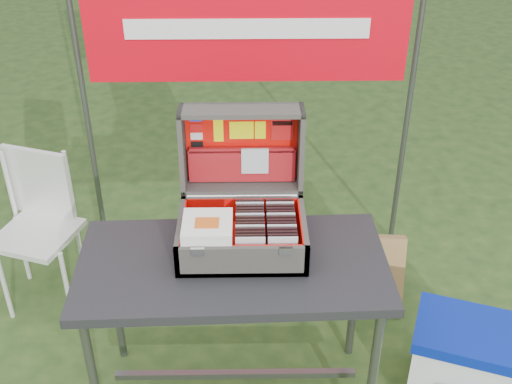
{
  "coord_description": "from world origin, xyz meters",
  "views": [
    {
      "loc": [
        -0.0,
        -1.98,
        2.3
      ],
      "look_at": [
        0.03,
        0.1,
        0.98
      ],
      "focal_mm": 45.0,
      "sensor_mm": 36.0,
      "label": 1
    }
  ],
  "objects_px": {
    "cooler": "(463,362)",
    "chair": "(37,236)",
    "suitcase": "(242,189)",
    "cardboard_box": "(364,275)",
    "table": "(234,332)"
  },
  "relations": [
    {
      "from": "suitcase",
      "to": "chair",
      "type": "distance_m",
      "value": 1.3
    },
    {
      "from": "suitcase",
      "to": "cardboard_box",
      "type": "relative_size",
      "value": 1.24
    },
    {
      "from": "cooler",
      "to": "chair",
      "type": "xyz_separation_m",
      "value": [
        -1.98,
        0.67,
        0.2
      ]
    },
    {
      "from": "chair",
      "to": "cardboard_box",
      "type": "bearing_deg",
      "value": 15.36
    },
    {
      "from": "cooler",
      "to": "chair",
      "type": "bearing_deg",
      "value": -178.84
    },
    {
      "from": "table",
      "to": "chair",
      "type": "height_order",
      "value": "chair"
    },
    {
      "from": "table",
      "to": "chair",
      "type": "distance_m",
      "value": 1.2
    },
    {
      "from": "suitcase",
      "to": "cardboard_box",
      "type": "xyz_separation_m",
      "value": [
        0.61,
        0.42,
        -0.78
      ]
    },
    {
      "from": "table",
      "to": "cooler",
      "type": "xyz_separation_m",
      "value": [
        0.99,
        -0.01,
        -0.18
      ]
    },
    {
      "from": "table",
      "to": "cooler",
      "type": "height_order",
      "value": "table"
    },
    {
      "from": "chair",
      "to": "table",
      "type": "bearing_deg",
      "value": -14.73
    },
    {
      "from": "table",
      "to": "chair",
      "type": "bearing_deg",
      "value": 144.68
    },
    {
      "from": "cooler",
      "to": "chair",
      "type": "distance_m",
      "value": 2.1
    },
    {
      "from": "cooler",
      "to": "chair",
      "type": "height_order",
      "value": "chair"
    },
    {
      "from": "cardboard_box",
      "to": "chair",
      "type": "bearing_deg",
      "value": -178.86
    }
  ]
}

